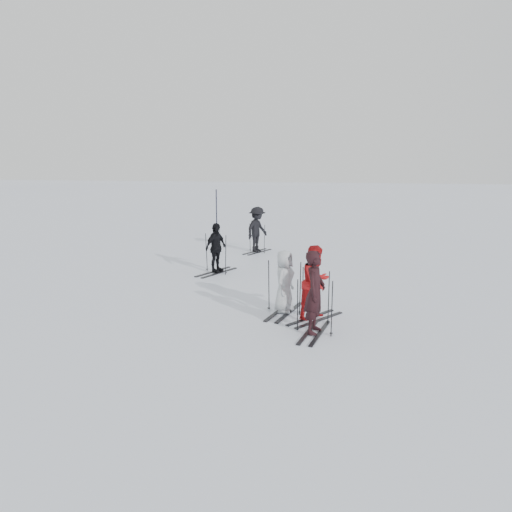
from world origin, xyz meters
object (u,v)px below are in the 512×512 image
(skier_near_dark, at_px, (315,293))
(skier_red, at_px, (316,284))
(skier_uphill_left, at_px, (216,249))
(skier_uphill_far, at_px, (257,230))
(skier_grey, at_px, (284,282))
(piste_marker, at_px, (217,214))

(skier_near_dark, height_order, skier_red, skier_near_dark)
(skier_near_dark, bearing_deg, skier_uphill_left, 44.85)
(skier_uphill_far, bearing_deg, skier_red, -134.81)
(skier_red, relative_size, skier_uphill_far, 0.98)
(skier_grey, relative_size, piste_marker, 0.67)
(skier_near_dark, height_order, skier_uphill_far, skier_near_dark)
(skier_grey, xyz_separation_m, piste_marker, (-4.45, 10.72, 0.37))
(skier_red, relative_size, skier_grey, 1.15)
(skier_uphill_left, relative_size, skier_uphill_far, 0.91)
(skier_red, height_order, skier_uphill_far, skier_uphill_far)
(skier_near_dark, distance_m, skier_grey, 1.61)
(skier_uphill_left, xyz_separation_m, skier_uphill_far, (0.72, 3.77, 0.08))
(skier_red, relative_size, piste_marker, 0.77)
(skier_near_dark, height_order, skier_grey, skier_near_dark)
(skier_uphill_left, height_order, piste_marker, piste_marker)
(skier_uphill_far, height_order, piste_marker, piste_marker)
(skier_grey, relative_size, skier_uphill_left, 0.94)
(skier_uphill_far, distance_m, piste_marker, 3.98)
(skier_uphill_left, bearing_deg, skier_grey, -119.66)
(skier_near_dark, distance_m, skier_uphill_far, 9.40)
(skier_red, distance_m, skier_grey, 0.90)
(skier_red, height_order, piste_marker, piste_marker)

